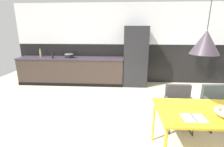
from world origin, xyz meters
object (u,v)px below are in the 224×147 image
Objects in this scene: dining_table at (223,115)px; pendant_lamp_over_table_near at (205,42)px; cooking_pot at (69,56)px; bottle_wine_green at (40,53)px; open_book at (194,118)px; armchair_near_window at (179,102)px; bottle_vinegar_dark at (52,55)px; refrigerator_column at (135,57)px; armchair_head_of_table at (217,101)px.

pendant_lamp_over_table_near is (-0.35, 0.04, 0.95)m from dining_table.
bottle_wine_green reaches higher than cooking_pot.
dining_table is at bearing -38.50° from bottle_wine_green.
dining_table is 6.36× the size of open_book.
cooking_pot is at bearing 134.43° from dining_table.
armchair_near_window is at bearing 85.84° from pendant_lamp_over_table_near.
armchair_near_window is 2.79× the size of bottle_vinegar_dark.
dining_table is at bearing 22.81° from open_book.
dining_table is 0.51m from open_book.
refrigerator_column is at bearing 1.05° from cooking_pot.
armchair_head_of_table is 2.81× the size of cooking_pot.
cooking_pot is 0.51m from bottle_vinegar_dark.
bottle_wine_green reaches higher than open_book.
armchair_head_of_table is at bearing -27.72° from bottle_vinegar_dark.
bottle_vinegar_dark is at bearing -163.70° from cooking_pot.
refrigerator_column reaches higher than dining_table.
refrigerator_column reaches higher than cooking_pot.
cooking_pot is (-3.52, 2.25, 0.45)m from armchair_head_of_table.
open_book is (-0.90, -1.09, 0.26)m from armchair_head_of_table.
armchair_head_of_table is 2.90× the size of open_book.
bottle_wine_green reaches higher than armchair_near_window.
cooking_pot reaches higher than armchair_near_window.
cooking_pot is 0.99× the size of bottle_wine_green.
open_book is 4.47m from bottle_vinegar_dark.
open_book is at bearing -116.59° from pendant_lamp_over_table_near.
armchair_near_window is (-0.73, -0.10, 0.01)m from armchair_head_of_table.
armchair_near_window is at bearing -74.85° from refrigerator_column.
armchair_head_of_table is at bearing -27.50° from bottle_wine_green.
open_book is at bearing 80.94° from armchair_near_window.
open_book is 0.26× the size of pendant_lamp_over_table_near.
cooking_pot is at bearing 131.45° from pendant_lamp_over_table_near.
bottle_vinegar_dark reaches higher than dining_table.
bottle_vinegar_dark is (-3.28, 2.20, 0.50)m from armchair_near_window.
cooking_pot is (-2.80, 2.35, 0.44)m from armchair_near_window.
bottle_vinegar_dark is (-0.49, -0.14, 0.06)m from cooking_pot.
armchair_near_window is 0.77× the size of pendant_lamp_over_table_near.
bottle_wine_green is at bearing 154.27° from bottle_vinegar_dark.
dining_table is at bearing -40.07° from bottle_vinegar_dark.
refrigerator_column reaches higher than bottle_vinegar_dark.
dining_table is at bearing 57.94° from armchair_head_of_table.
pendant_lamp_over_table_near is at bearing 172.68° from dining_table.
dining_table is at bearing 110.75° from armchair_near_window.
armchair_head_of_table is 4.56m from bottle_vinegar_dark.
refrigerator_column is 6.73× the size of bottle_wine_green.
pendant_lamp_over_table_near reaches higher than dining_table.
pendant_lamp_over_table_near is at bearing -48.55° from cooking_pot.
pendant_lamp_over_table_near reaches higher than bottle_vinegar_dark.
bottle_vinegar_dark is (-3.11, 3.20, 0.25)m from open_book.
pendant_lamp_over_table_near is at bearing 86.74° from armchair_near_window.
dining_table is 1.65× the size of pendant_lamp_over_table_near.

